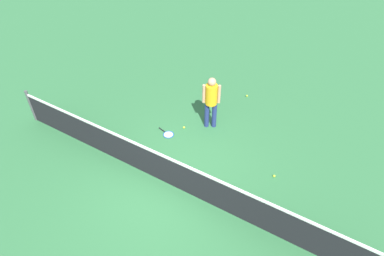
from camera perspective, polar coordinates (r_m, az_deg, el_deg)
ground_plane at (r=8.69m, az=-3.66°, el=-9.44°), size 40.00×40.00×0.00m
court_net at (r=8.31m, az=-3.81°, el=-7.24°), size 10.09×0.09×1.07m
player_near_side at (r=9.66m, az=3.26°, el=4.92°), size 0.50×0.46×1.70m
tennis_racket_near_player at (r=10.00m, az=-4.09°, el=-1.04°), size 0.61×0.38×0.03m
tennis_ball_near_player at (r=12.15m, az=3.69°, el=7.71°), size 0.07×0.07×0.07m
tennis_ball_by_net at (r=10.17m, az=-1.36°, el=0.10°), size 0.07×0.07×0.07m
tennis_ball_midcourt at (r=9.06m, az=13.68°, el=-7.87°), size 0.07×0.07×0.07m
tennis_ball_baseline at (r=11.59m, az=9.24°, el=5.38°), size 0.07×0.07×0.07m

